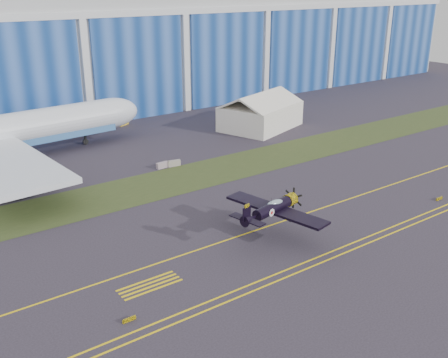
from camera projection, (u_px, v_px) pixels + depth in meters
ground at (248, 210)px, 64.66m from camera, size 260.00×260.00×0.00m
grass_median at (188, 177)px, 75.27m from camera, size 260.00×10.00×0.02m
hangar at (45, 37)px, 113.77m from camera, size 220.00×45.70×30.00m
taxiway_centreline at (274, 224)px, 60.86m from camera, size 200.00×0.20×0.02m
edge_line_near at (335, 257)px, 53.66m from camera, size 80.00×0.20×0.02m
edge_line_far at (328, 253)px, 54.42m from camera, size 80.00×0.20×0.02m
hold_short_ladder at (150, 285)px, 48.68m from camera, size 6.00×2.40×0.02m
guard_board_left at (129, 319)px, 43.48m from camera, size 1.20×0.15×0.35m
guard_board_right at (439, 199)px, 67.51m from camera, size 1.20×0.15×0.35m
warbird at (273, 208)px, 56.55m from camera, size 12.65×14.31×3.70m
tent at (261, 110)px, 99.33m from camera, size 17.54×15.06×6.90m
shipping_container at (77, 128)px, 95.85m from camera, size 5.62×2.46×2.40m
tug at (121, 121)px, 102.32m from camera, size 2.82×2.37×1.41m
barrier_a at (163, 165)px, 78.91m from camera, size 2.04×0.76×0.90m
barrier_b at (174, 163)px, 79.69m from camera, size 2.07×0.91×0.90m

